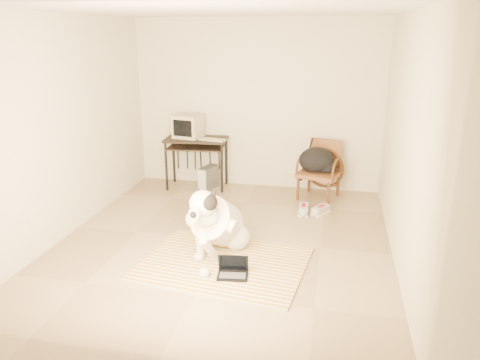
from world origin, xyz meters
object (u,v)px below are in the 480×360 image
(computer_desk, at_px, (196,145))
(dog, at_px, (217,224))
(pc_tower, at_px, (208,178))
(rattan_chair, at_px, (320,170))
(backpack, at_px, (318,161))
(crt_monitor, at_px, (188,126))
(laptop, at_px, (233,270))

(computer_desk, bearing_deg, dog, -68.01)
(pc_tower, bearing_deg, rattan_chair, -1.45)
(computer_desk, relative_size, backpack, 1.78)
(rattan_chair, bearing_deg, dog, -115.58)
(crt_monitor, bearing_deg, dog, -65.58)
(computer_desk, bearing_deg, backpack, -4.07)
(laptop, distance_m, computer_desk, 3.14)
(dog, distance_m, crt_monitor, 2.69)
(crt_monitor, xyz_separation_m, rattan_chair, (2.15, -0.13, -0.57))
(rattan_chair, xyz_separation_m, backpack, (-0.03, -0.06, 0.15))
(laptop, bearing_deg, rattan_chair, 74.09)
(computer_desk, relative_size, pc_tower, 2.42)
(dog, bearing_deg, rattan_chair, 64.42)
(laptop, relative_size, computer_desk, 0.33)
(pc_tower, bearing_deg, crt_monitor, 165.69)
(crt_monitor, bearing_deg, laptop, -64.41)
(computer_desk, height_order, crt_monitor, crt_monitor)
(backpack, bearing_deg, laptop, -105.58)
(rattan_chair, bearing_deg, laptop, -105.91)
(backpack, bearing_deg, crt_monitor, 174.70)
(crt_monitor, bearing_deg, pc_tower, -14.31)
(rattan_chair, height_order, backpack, rattan_chair)
(dog, xyz_separation_m, pc_tower, (-0.73, 2.29, -0.19))
(pc_tower, bearing_deg, backpack, -3.49)
(dog, distance_m, backpack, 2.43)
(rattan_chair, distance_m, backpack, 0.16)
(laptop, height_order, computer_desk, computer_desk)
(dog, xyz_separation_m, crt_monitor, (-1.08, 2.38, 0.64))
(laptop, bearing_deg, computer_desk, 113.65)
(crt_monitor, bearing_deg, backpack, -5.30)
(computer_desk, xyz_separation_m, pc_tower, (0.20, -0.03, -0.53))
(dog, relative_size, rattan_chair, 1.50)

